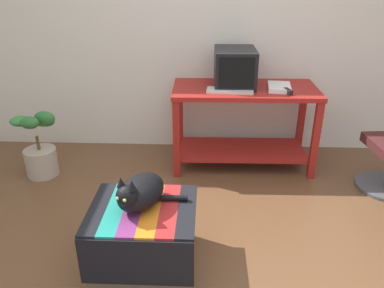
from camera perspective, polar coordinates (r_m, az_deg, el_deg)
name	(u,v)px	position (r m, az deg, el deg)	size (l,w,h in m)	color
ground_plane	(189,285)	(2.48, -0.40, -20.26)	(14.00, 14.00, 0.00)	brown
back_wall	(199,19)	(3.82, 1.10, 18.12)	(8.00, 0.10, 2.60)	silver
desk	(244,113)	(3.58, 7.72, 4.55)	(1.31, 0.63, 0.77)	maroon
tv_monitor	(235,68)	(3.51, 6.39, 11.21)	(0.37, 0.46, 0.33)	black
keyboard	(230,91)	(3.35, 5.68, 7.93)	(0.40, 0.15, 0.02)	beige
book	(279,87)	(3.50, 12.90, 8.27)	(0.19, 0.28, 0.04)	white
ottoman_with_blanket	(144,235)	(2.52, -7.18, -13.38)	(0.66, 0.58, 0.41)	#7A664C
cat	(140,192)	(2.36, -7.83, -7.15)	(0.47, 0.44, 0.26)	black
potted_plant	(39,151)	(3.72, -21.81, -0.93)	(0.39, 0.35, 0.62)	#B7A893
stapler	(288,91)	(3.39, 14.14, 7.62)	(0.04, 0.11, 0.04)	black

